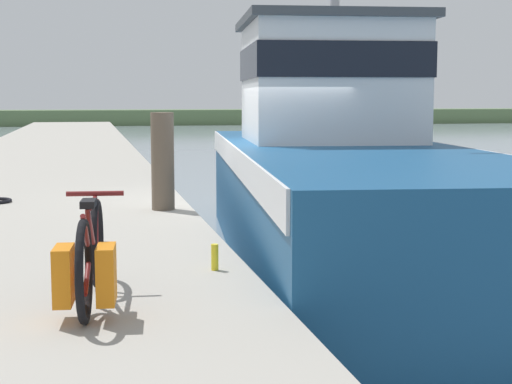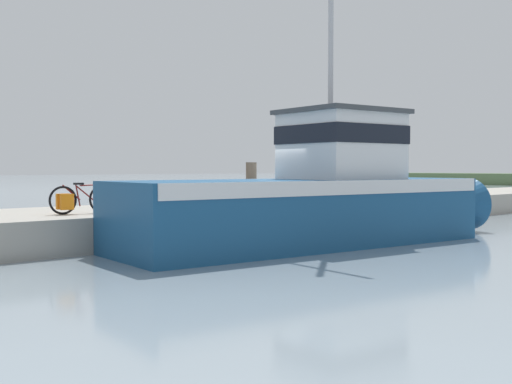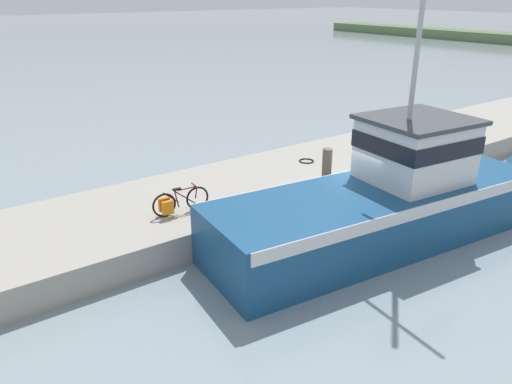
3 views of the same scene
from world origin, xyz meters
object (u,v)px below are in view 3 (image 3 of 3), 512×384
bicycle_touring (176,202)px  mooring_post (327,168)px  fishing_boat_main (393,197)px  water_bottle_by_bike (228,214)px

bicycle_touring → mooring_post: mooring_post is taller
fishing_boat_main → water_bottle_by_bike: (-2.43, -4.09, -0.31)m
mooring_post → water_bottle_by_bike: (0.09, -3.86, -0.54)m
mooring_post → water_bottle_by_bike: bearing=-88.7°
bicycle_touring → mooring_post: 5.03m
fishing_boat_main → mooring_post: size_ratio=9.30×
bicycle_touring → water_bottle_by_bike: size_ratio=7.47×
mooring_post → water_bottle_by_bike: mooring_post is taller
bicycle_touring → water_bottle_by_bike: 1.53m
fishing_boat_main → water_bottle_by_bike: bearing=-114.6°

